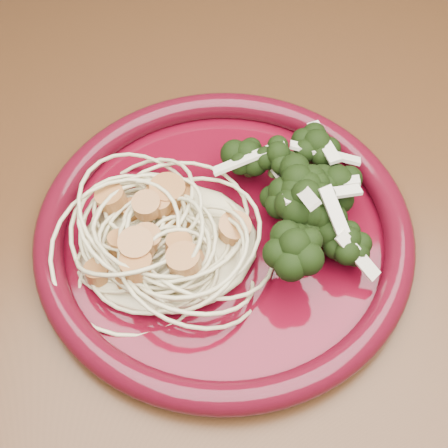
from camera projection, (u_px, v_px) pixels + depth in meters
The scene contains 6 objects.
dining_table at pixel (276, 304), 0.58m from camera, with size 1.20×0.80×0.75m.
dinner_plate at pixel (224, 230), 0.50m from camera, with size 0.34×0.34×0.02m.
spaghetti_pile at pixel (167, 238), 0.48m from camera, with size 0.14×0.12×0.03m, color beige.
scallop_cluster at pixel (163, 209), 0.45m from camera, with size 0.13×0.13×0.04m, color #AF743D, non-canonical shape.
broccoli_pile at pixel (292, 198), 0.49m from camera, with size 0.09×0.14×0.05m, color black.
onion_garnish at pixel (295, 173), 0.46m from camera, with size 0.06×0.09×0.05m, color beige, non-canonical shape.
Camera 1 is at (-0.10, -0.26, 1.17)m, focal length 50.00 mm.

